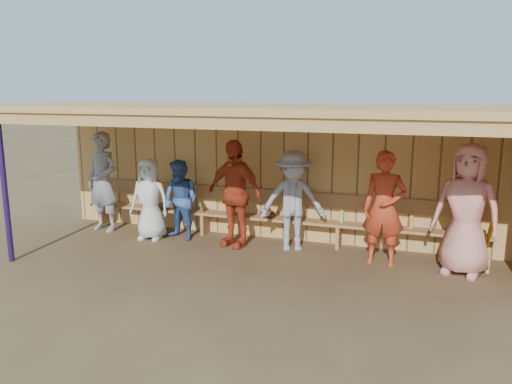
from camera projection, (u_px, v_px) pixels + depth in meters
ground at (249, 258)px, 8.24m from camera, size 90.00×90.00×0.00m
player_a at (103, 182)px, 9.72m from camera, size 0.78×0.58×1.95m
player_b at (150, 199)px, 9.18m from camera, size 0.78×0.54×1.52m
player_c at (181, 200)px, 9.16m from camera, size 0.84×0.72×1.49m
player_d at (234, 193)px, 8.74m from camera, size 1.19×0.74×1.90m
player_e at (293, 201)px, 8.54m from camera, size 1.27×1.00×1.73m
player_g at (384, 208)px, 7.80m from camera, size 0.67×0.44×1.82m
player_h at (467, 210)px, 7.35m from camera, size 1.12×0.90×1.98m
dugout_structure at (284, 152)px, 8.42m from camera, size 8.80×3.20×2.50m
bench at (270, 212)px, 9.17m from camera, size 7.60×0.34×0.93m
dugout_equipment at (243, 213)px, 9.21m from camera, size 5.97×0.62×0.80m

